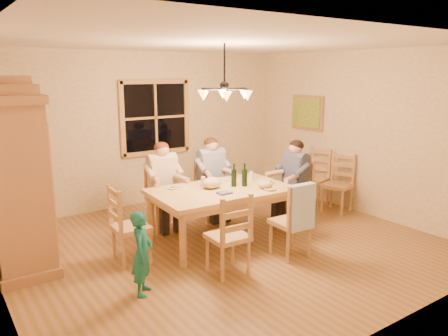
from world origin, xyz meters
TOP-DOWN VIEW (x-y plane):
  - floor at (0.00, 0.00)m, footprint 5.50×5.50m
  - ceiling at (0.00, 0.00)m, footprint 5.50×5.00m
  - wall_back at (0.00, 2.50)m, footprint 5.50×0.02m
  - wall_right at (2.75, 0.00)m, footprint 0.02×5.00m
  - window at (0.20, 2.47)m, footprint 1.30×0.06m
  - painting at (2.71, 1.20)m, footprint 0.06×0.78m
  - chandelier at (-0.00, 0.00)m, footprint 0.77×0.68m
  - armoire at (-2.42, 0.94)m, footprint 0.66×1.40m
  - dining_table at (0.07, 0.16)m, footprint 1.96×1.25m
  - chair_far_left at (-0.38, 1.09)m, footprint 0.46×0.44m
  - chair_far_right at (0.48, 1.05)m, footprint 0.46×0.44m
  - chair_near_left at (-0.45, -0.72)m, footprint 0.46×0.44m
  - chair_near_right at (0.51, -0.76)m, footprint 0.46×0.44m
  - chair_end_left at (-1.26, 0.22)m, footprint 0.44×0.46m
  - chair_end_right at (1.40, 0.11)m, footprint 0.44×0.46m
  - adult_woman at (-0.38, 1.09)m, footprint 0.41×0.44m
  - adult_plaid_man at (0.48, 1.05)m, footprint 0.41×0.44m
  - adult_slate_man at (1.40, 0.11)m, footprint 0.44×0.41m
  - towel at (0.50, -0.95)m, footprint 0.38×0.12m
  - wine_bottle_a at (0.28, 0.17)m, footprint 0.08×0.08m
  - wine_bottle_b at (0.41, 0.10)m, footprint 0.08×0.08m
  - plate_woman at (-0.43, 0.55)m, footprint 0.26×0.26m
  - plate_plaid at (0.41, 0.43)m, footprint 0.26×0.26m
  - plate_slate at (0.82, 0.10)m, footprint 0.26×0.26m
  - wine_glass_a at (-0.08, 0.42)m, footprint 0.06×0.06m
  - wine_glass_b at (0.68, 0.28)m, footprint 0.06×0.06m
  - cap at (0.58, -0.17)m, footprint 0.20×0.20m
  - napkin at (-0.05, -0.08)m, footprint 0.19×0.15m
  - cloth_bundle at (-0.03, 0.26)m, footprint 0.28×0.22m
  - child at (-1.49, -0.62)m, footprint 0.38×0.40m
  - chair_spare_front at (2.45, 0.16)m, footprint 0.52×0.53m
  - chair_spare_back at (2.45, 0.69)m, footprint 0.53×0.54m

SIDE VIEW (x-z plane):
  - floor at x=0.00m, z-range 0.00..0.00m
  - chair_far_left at x=-0.38m, z-range -0.19..0.80m
  - chair_far_right at x=0.48m, z-range -0.19..0.80m
  - chair_near_left at x=-0.45m, z-range -0.19..0.80m
  - chair_near_right at x=0.51m, z-range -0.19..0.80m
  - chair_end_left at x=-1.26m, z-range -0.19..0.80m
  - chair_end_right at x=1.40m, z-range -0.19..0.80m
  - chair_spare_front at x=2.45m, z-range -0.19..0.80m
  - chair_spare_back at x=2.45m, z-range -0.19..0.80m
  - child at x=-1.49m, z-range 0.00..0.93m
  - dining_table at x=0.07m, z-range 0.28..1.04m
  - towel at x=0.50m, z-range 0.41..0.99m
  - plate_woman at x=-0.43m, z-range 0.76..0.78m
  - plate_plaid at x=0.41m, z-range 0.76..0.78m
  - plate_slate at x=0.82m, z-range 0.76..0.78m
  - napkin at x=-0.05m, z-range 0.76..0.79m
  - cap at x=0.58m, z-range 0.76..0.87m
  - wine_glass_a at x=-0.08m, z-range 0.76..0.90m
  - wine_glass_b at x=0.68m, z-range 0.76..0.90m
  - cloth_bundle at x=-0.03m, z-range 0.76..0.91m
  - adult_woman at x=-0.38m, z-range 0.40..1.28m
  - adult_plaid_man at x=0.48m, z-range 0.40..1.28m
  - adult_slate_man at x=1.40m, z-range 0.40..1.28m
  - wine_bottle_a at x=0.28m, z-range 0.76..1.09m
  - wine_bottle_b at x=0.41m, z-range 0.76..1.09m
  - armoire at x=-2.42m, z-range -0.09..2.21m
  - wall_back at x=0.00m, z-range 0.00..2.70m
  - wall_right at x=2.75m, z-range 0.00..2.70m
  - window at x=0.20m, z-range 0.90..2.20m
  - painting at x=2.71m, z-range 1.28..1.92m
  - chandelier at x=0.00m, z-range 1.72..2.43m
  - ceiling at x=0.00m, z-range 2.69..2.71m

